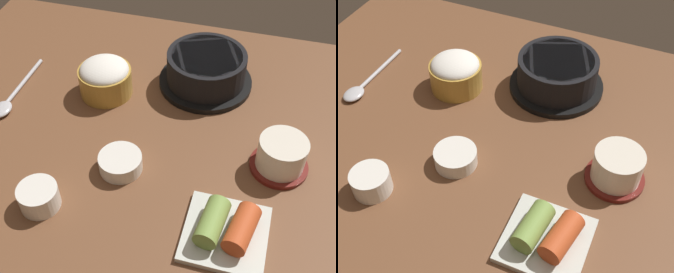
% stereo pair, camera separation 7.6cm
% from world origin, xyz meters
% --- Properties ---
extents(dining_table, '(1.00, 0.76, 0.02)m').
position_xyz_m(dining_table, '(0.00, 0.00, 0.01)').
color(dining_table, brown).
rests_on(dining_table, ground).
extents(stone_pot, '(0.19, 0.19, 0.07)m').
position_xyz_m(stone_pot, '(0.05, 0.17, 0.06)').
color(stone_pot, black).
rests_on(stone_pot, dining_table).
extents(rice_bowl, '(0.10, 0.10, 0.07)m').
position_xyz_m(rice_bowl, '(-0.14, 0.09, 0.06)').
color(rice_bowl, '#B78C38').
rests_on(rice_bowl, dining_table).
extents(tea_cup_with_saucer, '(0.10, 0.10, 0.06)m').
position_xyz_m(tea_cup_with_saucer, '(0.21, -0.01, 0.05)').
color(tea_cup_with_saucer, maroon).
rests_on(tea_cup_with_saucer, dining_table).
extents(banchan_cup_center, '(0.07, 0.07, 0.03)m').
position_xyz_m(banchan_cup_center, '(-0.04, -0.08, 0.04)').
color(banchan_cup_center, white).
rests_on(banchan_cup_center, dining_table).
extents(kimchi_plate, '(0.12, 0.12, 0.05)m').
position_xyz_m(kimchi_plate, '(0.15, -0.17, 0.04)').
color(kimchi_plate, silver).
rests_on(kimchi_plate, dining_table).
extents(side_bowl_near, '(0.06, 0.06, 0.04)m').
position_xyz_m(side_bowl_near, '(-0.14, -0.19, 0.04)').
color(side_bowl_near, white).
rests_on(side_bowl_near, dining_table).
extents(spoon, '(0.04, 0.19, 0.01)m').
position_xyz_m(spoon, '(-0.31, 0.01, 0.03)').
color(spoon, '#B7B7BC').
rests_on(spoon, dining_table).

